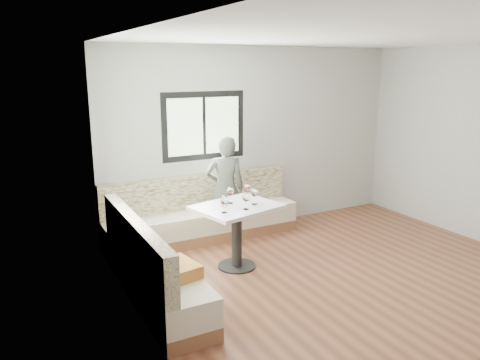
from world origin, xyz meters
name	(u,v)px	position (x,y,z in m)	size (l,w,h in m)	color
room	(360,167)	(-0.08, 0.08, 1.41)	(5.01, 5.01, 2.81)	brown
banquette	(184,238)	(-1.59, 1.62, 0.33)	(2.90, 2.80, 0.95)	brown
table	(237,221)	(-1.06, 1.16, 0.61)	(1.15, 0.98, 0.82)	black
person	(225,189)	(-0.76, 2.08, 0.78)	(0.57, 0.37, 1.55)	#4E534B
olive_ramekin	(223,204)	(-1.20, 1.24, 0.84)	(0.10, 0.10, 0.04)	white
wine_glass_a	(224,201)	(-1.32, 0.96, 0.96)	(0.09, 0.09, 0.21)	white
wine_glass_b	(246,198)	(-1.03, 0.96, 0.96)	(0.09, 0.09, 0.21)	white
wine_glass_c	(254,193)	(-0.84, 1.10, 0.96)	(0.09, 0.09, 0.21)	white
wine_glass_d	(230,192)	(-1.09, 1.28, 0.96)	(0.09, 0.09, 0.21)	white
wine_glass_e	(247,189)	(-0.82, 1.32, 0.96)	(0.09, 0.09, 0.21)	white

